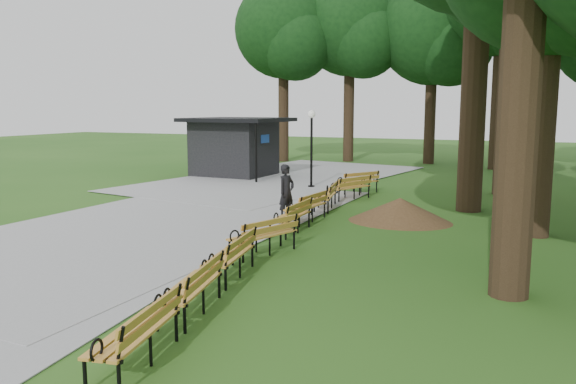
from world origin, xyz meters
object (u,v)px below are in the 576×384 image
at_px(bench_2, 229,255).
at_px(lamp_post, 312,132).
at_px(bench_1, 190,287).
at_px(bench_5, 306,207).
at_px(bench_3, 263,235).
at_px(bench_0, 134,332).
at_px(dirt_mound, 400,210).
at_px(bench_8, 357,182).
at_px(bench_4, 290,216).
at_px(bench_7, 350,187).
at_px(person, 286,192).
at_px(bench_6, 325,196).
at_px(kiosk, 234,147).

bearing_deg(bench_2, lamp_post, -175.70).
bearing_deg(bench_1, bench_5, 175.75).
bearing_deg(bench_3, bench_0, 29.02).
bearing_deg(dirt_mound, bench_8, 119.23).
relative_size(bench_4, bench_5, 1.00).
bearing_deg(bench_3, bench_2, 25.00).
bearing_deg(bench_7, bench_8, -149.68).
bearing_deg(bench_3, person, -144.39).
relative_size(bench_5, bench_7, 1.00).
bearing_deg(bench_7, bench_6, 20.11).
bearing_deg(kiosk, bench_3, -55.62).
height_order(bench_0, bench_7, same).
distance_m(dirt_mound, bench_7, 4.21).
xyz_separation_m(kiosk, bench_8, (7.18, -3.20, -0.97)).
bearing_deg(bench_6, bench_3, -4.70).
bearing_deg(bench_1, kiosk, -165.56).
xyz_separation_m(bench_4, bench_5, (-0.18, 1.57, 0.00)).
relative_size(bench_0, bench_7, 1.00).
distance_m(bench_1, bench_7, 12.27).
relative_size(bench_0, bench_6, 1.00).
bearing_deg(bench_8, dirt_mound, 61.89).
bearing_deg(bench_7, bench_4, 25.79).
height_order(lamp_post, bench_3, lamp_post).
bearing_deg(bench_4, person, -153.42).
height_order(kiosk, lamp_post, lamp_post).
xyz_separation_m(dirt_mound, bench_3, (-2.08, -4.98, 0.09)).
xyz_separation_m(bench_1, bench_6, (-1.22, 9.98, 0.00)).
bearing_deg(bench_6, bench_1, -3.80).
height_order(dirt_mound, bench_6, bench_6).
height_order(bench_2, bench_4, same).
relative_size(lamp_post, bench_4, 1.69).
bearing_deg(bench_1, bench_2, 179.31).
bearing_deg(bench_2, kiosk, -161.19).
height_order(lamp_post, bench_1, lamp_post).
relative_size(bench_1, bench_2, 1.00).
relative_size(bench_4, bench_7, 1.00).
height_order(person, bench_4, person).
distance_m(lamp_post, bench_3, 11.13).
relative_size(bench_2, bench_3, 1.00).
height_order(bench_1, bench_7, same).
height_order(lamp_post, bench_6, lamp_post).
height_order(dirt_mound, bench_8, bench_8).
distance_m(bench_1, bench_8, 13.85).
height_order(bench_2, bench_7, same).
distance_m(bench_4, bench_8, 7.57).
distance_m(person, kiosk, 11.34).
bearing_deg(dirt_mound, bench_3, -112.67).
height_order(dirt_mound, bench_1, bench_1).
relative_size(bench_1, bench_6, 1.00).
xyz_separation_m(bench_7, bench_8, (-0.18, 1.57, 0.00)).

